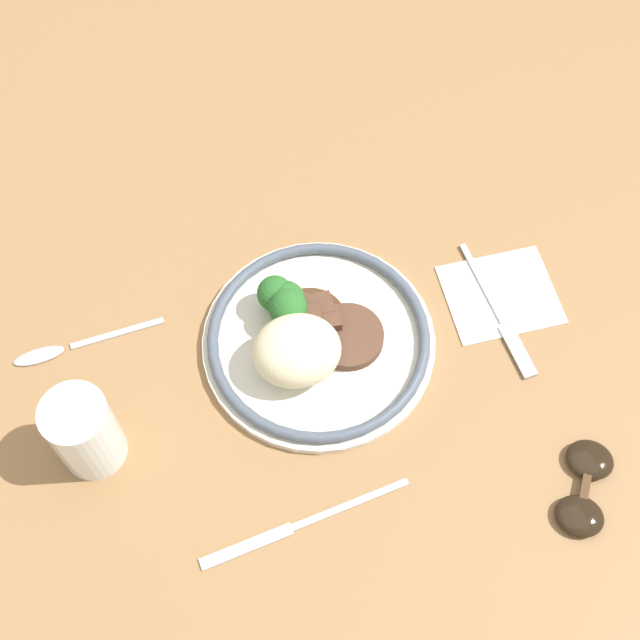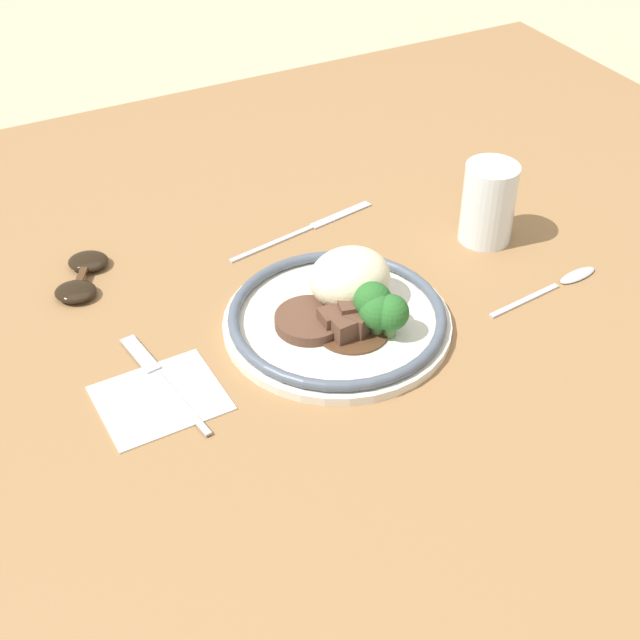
# 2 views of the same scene
# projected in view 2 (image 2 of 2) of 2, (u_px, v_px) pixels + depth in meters

# --- Properties ---
(ground_plane) EXTENTS (8.00, 8.00, 0.00)m
(ground_plane) POSITION_uv_depth(u_px,v_px,m) (366.00, 338.00, 1.00)
(ground_plane) COLOR tan
(dining_table) EXTENTS (1.41, 1.29, 0.03)m
(dining_table) POSITION_uv_depth(u_px,v_px,m) (366.00, 328.00, 0.99)
(dining_table) COLOR olive
(dining_table) RESTS_ON ground
(napkin) EXTENTS (0.12, 0.11, 0.00)m
(napkin) POSITION_uv_depth(u_px,v_px,m) (160.00, 398.00, 0.88)
(napkin) COLOR silver
(napkin) RESTS_ON dining_table
(plate) EXTENTS (0.25, 0.25, 0.07)m
(plate) POSITION_uv_depth(u_px,v_px,m) (345.00, 311.00, 0.96)
(plate) COLOR silver
(plate) RESTS_ON dining_table
(juice_glass) EXTENTS (0.06, 0.06, 0.10)m
(juice_glass) POSITION_uv_depth(u_px,v_px,m) (488.00, 208.00, 1.08)
(juice_glass) COLOR yellow
(juice_glass) RESTS_ON dining_table
(fork) EXTENTS (0.04, 0.17, 0.00)m
(fork) POSITION_uv_depth(u_px,v_px,m) (157.00, 374.00, 0.91)
(fork) COLOR #ADADB2
(fork) RESTS_ON napkin
(knife) EXTENTS (0.22, 0.05, 0.00)m
(knife) POSITION_uv_depth(u_px,v_px,m) (308.00, 229.00, 1.12)
(knife) COLOR #ADADB2
(knife) RESTS_ON dining_table
(spoon) EXTENTS (0.16, 0.03, 0.01)m
(spoon) POSITION_uv_depth(u_px,v_px,m) (565.00, 281.00, 1.03)
(spoon) COLOR #ADADB2
(spoon) RESTS_ON dining_table
(sunglasses) EXTENTS (0.09, 0.11, 0.01)m
(sunglasses) POSITION_uv_depth(u_px,v_px,m) (82.00, 276.00, 1.03)
(sunglasses) COLOR black
(sunglasses) RESTS_ON dining_table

